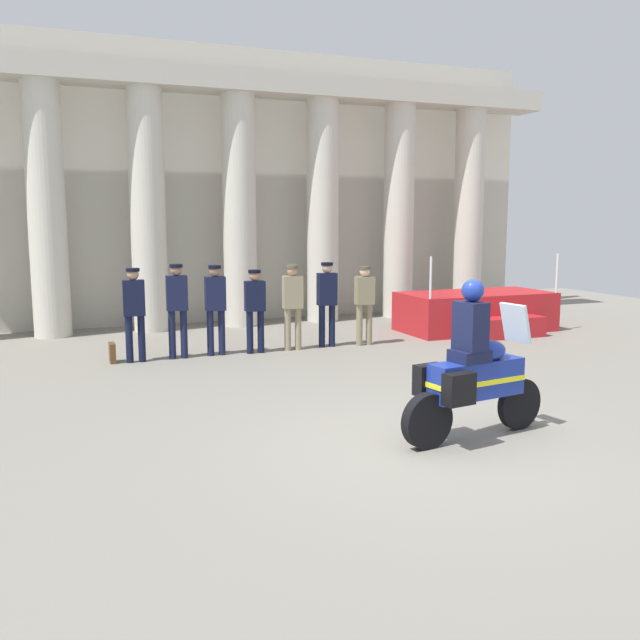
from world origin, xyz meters
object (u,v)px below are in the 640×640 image
at_px(officer_in_row_3, 255,304).
at_px(officer_in_row_0, 134,307).
at_px(reviewing_stand, 477,313).
at_px(officer_in_row_6, 365,299).
at_px(officer_in_row_1, 177,303).
at_px(briefcase_on_ground, 112,353).
at_px(officer_in_row_2, 215,303).
at_px(officer_in_row_4, 293,300).
at_px(officer_in_row_5, 327,297).
at_px(motorcycle_with_rider, 472,373).

bearing_deg(officer_in_row_3, officer_in_row_0, 4.85).
height_order(reviewing_stand, officer_in_row_6, reviewing_stand).
height_order(officer_in_row_1, briefcase_on_ground, officer_in_row_1).
bearing_deg(officer_in_row_2, officer_in_row_3, 179.17).
bearing_deg(officer_in_row_1, officer_in_row_0, 8.00).
height_order(officer_in_row_3, briefcase_on_ground, officer_in_row_3).
height_order(officer_in_row_4, briefcase_on_ground, officer_in_row_4).
bearing_deg(briefcase_on_ground, officer_in_row_5, 0.19).
distance_m(officer_in_row_1, motorcycle_with_rider, 6.49).
distance_m(reviewing_stand, officer_in_row_1, 7.07).
xyz_separation_m(officer_in_row_3, officer_in_row_4, (0.78, 0.03, 0.04)).
height_order(officer_in_row_4, officer_in_row_6, officer_in_row_4).
relative_size(officer_in_row_1, officer_in_row_3, 1.09).
bearing_deg(officer_in_row_0, officer_in_row_4, -174.80).
xyz_separation_m(officer_in_row_0, officer_in_row_5, (3.80, 0.13, 0.00)).
xyz_separation_m(officer_in_row_1, motorcycle_with_rider, (2.36, -6.04, -0.25)).
xyz_separation_m(officer_in_row_5, officer_in_row_6, (0.79, -0.10, -0.05)).
height_order(officer_in_row_3, officer_in_row_5, officer_in_row_5).
xyz_separation_m(officer_in_row_5, motorcycle_with_rider, (-0.67, -6.12, -0.22)).
distance_m(officer_in_row_0, motorcycle_with_rider, 6.76).
bearing_deg(officer_in_row_4, officer_in_row_0, 5.20).
relative_size(officer_in_row_0, officer_in_row_5, 1.00).
height_order(officer_in_row_2, officer_in_row_4, officer_in_row_2).
height_order(officer_in_row_0, officer_in_row_6, officer_in_row_0).
bearing_deg(officer_in_row_4, officer_in_row_6, -176.61).
bearing_deg(reviewing_stand, officer_in_row_5, -172.16).
bearing_deg(reviewing_stand, motorcycle_with_rider, -124.94).
xyz_separation_m(reviewing_stand, officer_in_row_1, (-7.01, -0.62, 0.61)).
xyz_separation_m(officer_in_row_6, briefcase_on_ground, (-5.00, 0.09, -0.78)).
xyz_separation_m(reviewing_stand, officer_in_row_4, (-4.75, -0.63, 0.56)).
relative_size(officer_in_row_4, officer_in_row_5, 0.98).
distance_m(officer_in_row_5, motorcycle_with_rider, 6.16).
bearing_deg(officer_in_row_5, officer_in_row_3, 8.14).
height_order(reviewing_stand, officer_in_row_3, reviewing_stand).
bearing_deg(officer_in_row_3, officer_in_row_2, -0.83).
bearing_deg(motorcycle_with_rider, officer_in_row_2, 96.37).
xyz_separation_m(officer_in_row_4, briefcase_on_ground, (-3.45, 0.06, -0.82)).
xyz_separation_m(officer_in_row_0, officer_in_row_1, (0.78, 0.05, 0.03)).
relative_size(officer_in_row_1, officer_in_row_5, 1.03).
bearing_deg(briefcase_on_ground, officer_in_row_6, -1.01).
distance_m(reviewing_stand, officer_in_row_3, 5.59).
bearing_deg(officer_in_row_5, motorcycle_with_rider, 88.05).
bearing_deg(officer_in_row_1, officer_in_row_2, -172.62).
xyz_separation_m(officer_in_row_2, briefcase_on_ground, (-1.91, 0.02, -0.84)).
bearing_deg(officer_in_row_5, officer_in_row_6, 176.96).
xyz_separation_m(officer_in_row_3, motorcycle_with_rider, (0.87, -6.01, -0.16)).
distance_m(officer_in_row_5, officer_in_row_6, 0.80).
distance_m(officer_in_row_1, briefcase_on_ground, 1.46).
distance_m(reviewing_stand, officer_in_row_0, 7.84).
distance_m(officer_in_row_6, briefcase_on_ground, 5.06).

